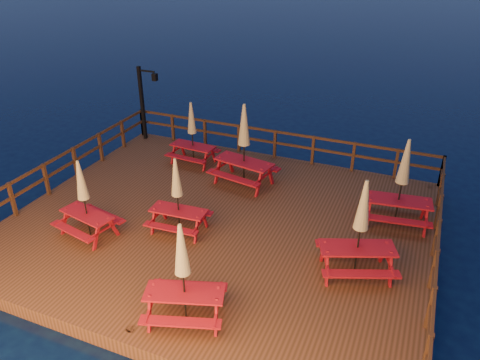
% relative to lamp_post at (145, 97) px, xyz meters
% --- Properties ---
extents(ground, '(500.00, 500.00, 0.00)m').
position_rel_lamp_post_xyz_m(ground, '(5.39, -4.55, -2.20)').
color(ground, black).
rests_on(ground, ground).
extents(deck, '(12.00, 10.00, 0.40)m').
position_rel_lamp_post_xyz_m(deck, '(5.39, -4.55, -2.00)').
color(deck, '#462A16').
rests_on(deck, ground).
extents(deck_piles, '(11.44, 9.44, 1.40)m').
position_rel_lamp_post_xyz_m(deck_piles, '(5.39, -4.55, -2.50)').
color(deck_piles, '#3D1F13').
rests_on(deck_piles, ground).
extents(railing, '(11.80, 9.75, 1.10)m').
position_rel_lamp_post_xyz_m(railing, '(5.39, -2.77, -1.03)').
color(railing, '#3D1F13').
rests_on(railing, deck).
extents(lamp_post, '(0.85, 0.18, 3.00)m').
position_rel_lamp_post_xyz_m(lamp_post, '(0.00, 0.00, 0.00)').
color(lamp_post, black).
rests_on(lamp_post, deck).
extents(picnic_table_0, '(1.67, 1.40, 2.27)m').
position_rel_lamp_post_xyz_m(picnic_table_0, '(4.50, -5.43, -0.61)').
color(picnic_table_0, maroon).
rests_on(picnic_table_0, deck).
extents(picnic_table_1, '(2.07, 1.88, 2.46)m').
position_rel_lamp_post_xyz_m(picnic_table_1, '(6.33, -8.40, -0.52)').
color(picnic_table_1, maroon).
rests_on(picnic_table_1, deck).
extents(picnic_table_2, '(2.26, 2.07, 2.62)m').
position_rel_lamp_post_xyz_m(picnic_table_2, '(9.47, -5.41, -0.43)').
color(picnic_table_2, maroon).
rests_on(picnic_table_2, deck).
extents(picnic_table_3, '(1.71, 1.44, 2.33)m').
position_rel_lamp_post_xyz_m(picnic_table_3, '(2.78, -1.31, -0.59)').
color(picnic_table_3, maroon).
rests_on(picnic_table_3, deck).
extents(picnic_table_4, '(2.05, 1.77, 2.66)m').
position_rel_lamp_post_xyz_m(picnic_table_4, '(10.14, -2.66, -0.41)').
color(picnic_table_4, maroon).
rests_on(picnic_table_4, deck).
extents(picnic_table_5, '(1.85, 1.63, 2.30)m').
position_rel_lamp_post_xyz_m(picnic_table_5, '(2.27, -6.59, -0.60)').
color(picnic_table_5, maroon).
rests_on(picnic_table_5, deck).
extents(picnic_table_6, '(2.23, 1.95, 2.81)m').
position_rel_lamp_post_xyz_m(picnic_table_6, '(5.12, -2.09, -0.33)').
color(picnic_table_6, maroon).
rests_on(picnic_table_6, deck).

